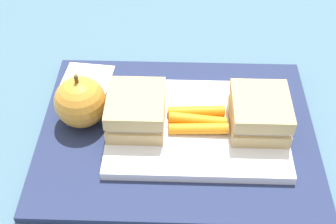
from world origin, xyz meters
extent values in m
plane|color=#42667A|center=(0.00, 0.00, 0.00)|extent=(2.40, 2.40, 0.00)
cube|color=navy|center=(0.00, 0.00, 0.01)|extent=(0.36, 0.28, 0.01)
cube|color=white|center=(-0.03, 0.00, 0.02)|extent=(0.23, 0.17, 0.01)
cube|color=tan|center=(-0.10, 0.00, 0.03)|extent=(0.07, 0.08, 0.02)
cube|color=beige|center=(-0.10, 0.00, 0.04)|extent=(0.07, 0.07, 0.01)
cube|color=tan|center=(-0.10, 0.00, 0.06)|extent=(0.07, 0.08, 0.02)
cube|color=tan|center=(0.05, 0.00, 0.03)|extent=(0.07, 0.08, 0.02)
cube|color=beige|center=(0.05, 0.00, 0.04)|extent=(0.07, 0.07, 0.01)
cube|color=tan|center=(0.05, 0.00, 0.06)|extent=(0.07, 0.08, 0.02)
cylinder|color=orange|center=(-0.02, -0.02, 0.03)|extent=(0.08, 0.01, 0.02)
cylinder|color=orange|center=(-0.03, 0.00, 0.03)|extent=(0.08, 0.01, 0.02)
cylinder|color=orange|center=(-0.03, 0.02, 0.03)|extent=(0.08, 0.01, 0.02)
sphere|color=gold|center=(0.13, -0.01, 0.04)|extent=(0.07, 0.07, 0.07)
cylinder|color=brown|center=(0.13, -0.01, 0.08)|extent=(0.01, 0.01, 0.01)
cube|color=white|center=(0.14, -0.09, 0.01)|extent=(0.08, 0.08, 0.00)
camera|label=1|loc=(0.00, 0.40, 0.45)|focal=48.47mm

